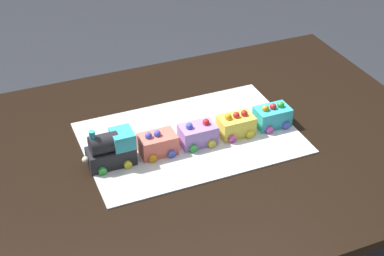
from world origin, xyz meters
TOP-DOWN VIEW (x-y plane):
  - dining_table at (0.00, 0.00)m, footprint 1.40×1.00m
  - cake_board at (0.00, 0.04)m, footprint 0.60×0.40m
  - cake_locomotive at (-0.24, 0.01)m, footprint 0.14×0.08m
  - cake_car_hopper_coral at (-0.11, 0.01)m, footprint 0.10×0.08m
  - cake_car_caboose_lavender at (0.01, 0.01)m, footprint 0.10×0.08m
  - cake_car_flatbed_lemon at (0.13, 0.01)m, footprint 0.10×0.08m
  - cake_car_gondola_turquoise at (0.24, 0.01)m, footprint 0.10×0.08m

SIDE VIEW (x-z plane):
  - dining_table at x=0.00m, z-range 0.26..1.00m
  - cake_board at x=0.00m, z-range 0.74..0.74m
  - cake_car_hopper_coral at x=-0.11m, z-range 0.74..0.81m
  - cake_car_caboose_lavender at x=0.01m, z-range 0.74..0.81m
  - cake_car_flatbed_lemon at x=0.13m, z-range 0.74..0.81m
  - cake_car_gondola_turquoise at x=0.24m, z-range 0.74..0.81m
  - cake_locomotive at x=-0.24m, z-range 0.73..0.85m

